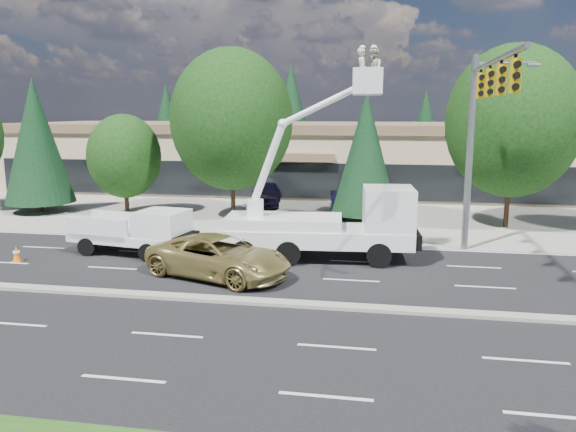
% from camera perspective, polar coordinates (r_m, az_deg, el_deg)
% --- Properties ---
extents(ground, '(140.00, 140.00, 0.00)m').
position_cam_1_polar(ground, '(20.05, -8.75, -8.42)').
color(ground, black).
rests_on(ground, ground).
extents(concrete_apron, '(140.00, 22.00, 0.01)m').
position_cam_1_polar(concrete_apron, '(38.97, 0.65, 1.02)').
color(concrete_apron, gray).
rests_on(concrete_apron, ground).
extents(road_median, '(120.00, 0.55, 0.12)m').
position_cam_1_polar(road_median, '(20.03, -8.75, -8.25)').
color(road_median, gray).
rests_on(road_median, ground).
extents(strip_mall, '(50.40, 15.40, 5.50)m').
position_cam_1_polar(strip_mall, '(48.44, 2.58, 6.25)').
color(strip_mall, tan).
rests_on(strip_mall, ground).
extents(tree_front_b, '(4.38, 4.38, 8.63)m').
position_cam_1_polar(tree_front_b, '(39.76, -24.20, 6.99)').
color(tree_front_b, '#332114').
rests_on(tree_front_b, ground).
extents(tree_front_c, '(4.57, 4.57, 6.35)m').
position_cam_1_polar(tree_front_c, '(36.80, -16.29, 5.84)').
color(tree_front_c, '#332114').
rests_on(tree_front_c, ground).
extents(tree_front_d, '(7.37, 7.37, 10.23)m').
position_cam_1_polar(tree_front_d, '(34.19, -5.75, 9.70)').
color(tree_front_d, '#332114').
rests_on(tree_front_d, ground).
extents(tree_front_e, '(3.86, 3.86, 7.60)m').
position_cam_1_polar(tree_front_e, '(33.03, 7.88, 6.31)').
color(tree_front_e, '#332114').
rests_on(tree_front_e, ground).
extents(tree_front_f, '(7.31, 7.31, 10.14)m').
position_cam_1_polar(tree_front_f, '(33.62, 21.89, 8.90)').
color(tree_front_f, '#332114').
rests_on(tree_front_f, ground).
extents(tree_back_a, '(4.81, 4.81, 9.48)m').
position_cam_1_polar(tree_back_a, '(64.65, -12.19, 9.11)').
color(tree_back_a, '#332114').
rests_on(tree_back_a, ground).
extents(tree_back_b, '(5.78, 5.78, 11.39)m').
position_cam_1_polar(tree_back_b, '(60.79, 0.30, 10.23)').
color(tree_back_b, '#332114').
rests_on(tree_back_b, ground).
extents(tree_back_c, '(4.42, 4.42, 8.72)m').
position_cam_1_polar(tree_back_c, '(60.07, 13.73, 8.56)').
color(tree_back_c, '#332114').
rests_on(tree_back_c, ground).
extents(tree_back_d, '(4.72, 4.72, 9.30)m').
position_cam_1_polar(tree_back_d, '(61.99, 24.99, 8.23)').
color(tree_back_d, '#332114').
rests_on(tree_back_d, ground).
extents(signal_mast, '(2.76, 10.16, 9.00)m').
position_cam_1_polar(signal_mast, '(25.26, 18.90, 9.05)').
color(signal_mast, gray).
rests_on(signal_mast, ground).
extents(utility_pickup, '(5.78, 2.89, 2.12)m').
position_cam_1_polar(utility_pickup, '(26.60, -15.05, -1.96)').
color(utility_pickup, white).
rests_on(utility_pickup, ground).
extents(bucket_truck, '(8.70, 3.34, 9.19)m').
position_cam_1_polar(bucket_truck, '(24.71, 4.45, 0.00)').
color(bucket_truck, white).
rests_on(bucket_truck, ground).
extents(traffic_cone_a, '(0.40, 0.40, 0.70)m').
position_cam_1_polar(traffic_cone_a, '(27.35, -25.87, -3.48)').
color(traffic_cone_a, orange).
rests_on(traffic_cone_a, ground).
extents(traffic_cone_b, '(0.40, 0.40, 0.70)m').
position_cam_1_polar(traffic_cone_b, '(23.81, -11.14, -4.58)').
color(traffic_cone_b, orange).
rests_on(traffic_cone_b, ground).
extents(traffic_cone_c, '(0.40, 0.40, 0.70)m').
position_cam_1_polar(traffic_cone_c, '(22.70, -1.42, -5.12)').
color(traffic_cone_c, orange).
rests_on(traffic_cone_c, ground).
extents(minivan, '(6.48, 4.56, 1.64)m').
position_cam_1_polar(minivan, '(22.42, -7.02, -4.13)').
color(minivan, tan).
rests_on(minivan, ground).
extents(parked_car_west, '(2.63, 5.01, 1.62)m').
position_cam_1_polar(parked_car_west, '(39.22, -2.23, 2.26)').
color(parked_car_west, black).
rests_on(parked_car_west, ground).
extents(parked_car_east, '(2.04, 4.52, 1.44)m').
position_cam_1_polar(parked_car_east, '(35.99, 5.58, 1.32)').
color(parked_car_east, black).
rests_on(parked_car_east, ground).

